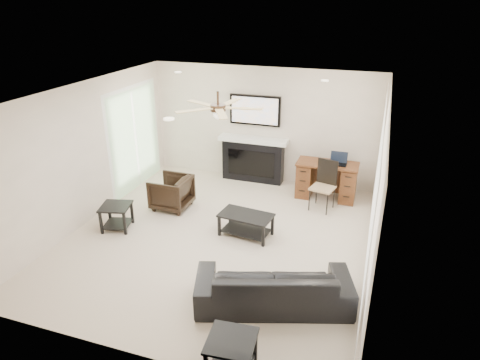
{
  "coord_description": "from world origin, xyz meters",
  "views": [
    {
      "loc": [
        2.38,
        -5.93,
        3.84
      ],
      "look_at": [
        0.34,
        0.14,
        1.07
      ],
      "focal_mm": 32.0,
      "sensor_mm": 36.0,
      "label": 1
    }
  ],
  "objects": [
    {
      "name": "fireplace_unit",
      "position": [
        -0.18,
        2.58,
        0.95
      ],
      "size": [
        1.52,
        0.34,
        1.91
      ],
      "primitive_type": "cube",
      "color": "black",
      "rests_on": "ground"
    },
    {
      "name": "laptop",
      "position": [
        1.71,
        2.17,
        0.88
      ],
      "size": [
        0.33,
        0.24,
        0.23
      ],
      "primitive_type": "cube",
      "color": "black",
      "rests_on": "desk"
    },
    {
      "name": "desk_chair",
      "position": [
        1.51,
        1.64,
        0.48
      ],
      "size": [
        0.51,
        0.52,
        0.97
      ],
      "primitive_type": "cube",
      "rotation": [
        0.0,
        0.0,
        -0.23
      ],
      "color": "black",
      "rests_on": "ground"
    },
    {
      "name": "end_table_near",
      "position": [
        1.17,
        -2.62,
        0.23
      ],
      "size": [
        0.56,
        0.56,
        0.45
      ],
      "primitive_type": "cube",
      "rotation": [
        0.0,
        0.0,
        0.09
      ],
      "color": "black",
      "rests_on": "ground"
    },
    {
      "name": "armchair",
      "position": [
        -1.28,
        0.78,
        0.32
      ],
      "size": [
        0.72,
        0.7,
        0.65
      ],
      "primitive_type": "imported",
      "rotation": [
        0.0,
        0.0,
        -1.59
      ],
      "color": "black",
      "rests_on": "ground"
    },
    {
      "name": "coffee_table",
      "position": [
        0.42,
        0.23,
        0.2
      ],
      "size": [
        0.95,
        0.6,
        0.4
      ],
      "primitive_type": "cube",
      "rotation": [
        0.0,
        0.0,
        -0.12
      ],
      "color": "black",
      "rests_on": "ground"
    },
    {
      "name": "desk",
      "position": [
        1.51,
        2.19,
        0.38
      ],
      "size": [
        1.22,
        0.56,
        0.76
      ],
      "primitive_type": "cube",
      "color": "#431D10",
      "rests_on": "ground"
    },
    {
      "name": "room_shell",
      "position": [
        0.19,
        0.08,
        1.68
      ],
      "size": [
        5.5,
        5.54,
        2.52
      ],
      "color": "beige",
      "rests_on": "ground"
    },
    {
      "name": "sofa",
      "position": [
        1.32,
        -1.37,
        0.3
      ],
      "size": [
        2.21,
        1.4,
        0.6
      ],
      "primitive_type": "imported",
      "rotation": [
        0.0,
        0.0,
        3.45
      ],
      "color": "black",
      "rests_on": "ground"
    },
    {
      "name": "end_table_left",
      "position": [
        -1.83,
        -0.27,
        0.23
      ],
      "size": [
        0.61,
        0.61,
        0.45
      ],
      "primitive_type": "cube",
      "rotation": [
        0.0,
        0.0,
        0.26
      ],
      "color": "black",
      "rests_on": "ground"
    }
  ]
}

